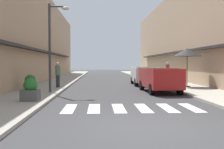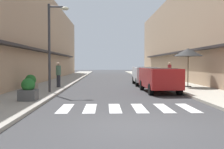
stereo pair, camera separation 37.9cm
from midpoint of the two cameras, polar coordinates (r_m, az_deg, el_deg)
ground_plane at (r=25.64m, az=0.81°, el=-1.57°), size 101.18×101.18×0.00m
sidewalk_left at (r=25.90m, az=-10.07°, el=-1.43°), size 2.87×64.39×0.12m
sidewalk_right at (r=26.29m, az=11.53°, el=-1.38°), size 2.87×64.39×0.12m
building_row_left at (r=28.08m, az=-17.76°, el=7.46°), size 5.50×43.39×8.62m
building_row_right at (r=28.76m, az=18.74°, el=7.84°), size 5.50×43.39×9.13m
crosswalk at (r=10.47m, az=4.27°, el=-7.16°), size 5.20×2.20×0.01m
parked_car_near at (r=16.37m, az=10.65°, el=-0.56°), size 1.92×4.37×1.47m
parked_car_mid at (r=21.85m, az=7.56°, el=0.16°), size 1.87×4.21×1.47m
street_lamp at (r=15.62m, az=-11.80°, el=7.61°), size 1.19×0.28×4.97m
cafe_umbrella at (r=19.42m, az=16.43°, el=4.52°), size 2.03×2.03×2.68m
planter_corner at (r=12.25m, az=-16.54°, el=-3.28°), size 0.74×0.74×0.98m
planter_midblock at (r=17.44m, az=-16.33°, el=-1.67°), size 0.76×0.76×0.93m
pedestrian_walking_near at (r=18.74m, az=-10.74°, el=0.10°), size 0.34×0.34×1.71m
pedestrian_walking_far at (r=25.02m, az=12.56°, el=0.68°), size 0.34×0.34×1.75m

